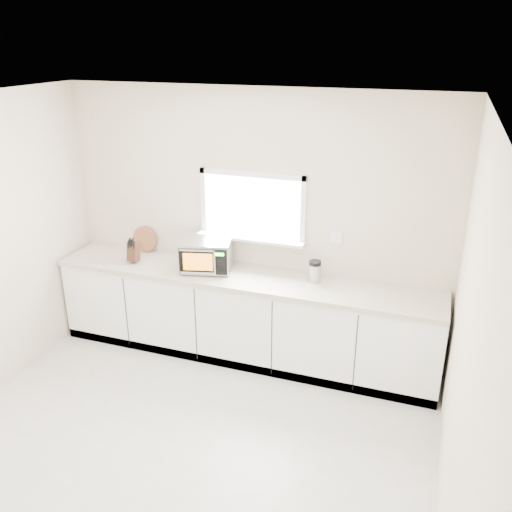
% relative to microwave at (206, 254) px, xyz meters
% --- Properties ---
extents(ground, '(4.00, 4.00, 0.00)m').
position_rel_microwave_xyz_m(ground, '(0.39, -1.70, -1.09)').
color(ground, beige).
rests_on(ground, ground).
extents(back_wall, '(4.00, 0.17, 2.70)m').
position_rel_microwave_xyz_m(back_wall, '(0.40, 0.30, 0.28)').
color(back_wall, beige).
rests_on(back_wall, ground).
extents(cabinets, '(3.92, 0.60, 0.88)m').
position_rel_microwave_xyz_m(cabinets, '(0.39, -0.00, -0.65)').
color(cabinets, white).
rests_on(cabinets, ground).
extents(countertop, '(3.92, 0.64, 0.04)m').
position_rel_microwave_xyz_m(countertop, '(0.39, -0.01, -0.19)').
color(countertop, beige).
rests_on(countertop, cabinets).
extents(microwave, '(0.57, 0.49, 0.32)m').
position_rel_microwave_xyz_m(microwave, '(0.00, 0.00, 0.00)').
color(microwave, black).
rests_on(microwave, countertop).
extents(knife_block, '(0.13, 0.21, 0.28)m').
position_rel_microwave_xyz_m(knife_block, '(-0.80, -0.06, -0.05)').
color(knife_block, '#412417').
rests_on(knife_block, countertop).
extents(cutting_board, '(0.29, 0.07, 0.28)m').
position_rel_microwave_xyz_m(cutting_board, '(-0.84, 0.24, -0.02)').
color(cutting_board, '#9F5A3D').
rests_on(cutting_board, countertop).
extents(coffee_grinder, '(0.14, 0.14, 0.21)m').
position_rel_microwave_xyz_m(coffee_grinder, '(1.10, 0.09, -0.06)').
color(coffee_grinder, '#ABAEB3').
rests_on(coffee_grinder, countertop).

